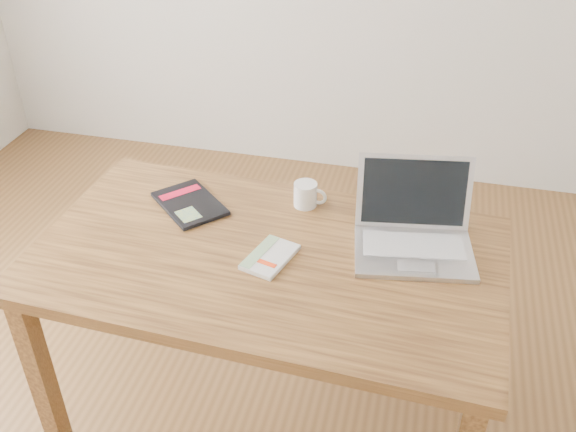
% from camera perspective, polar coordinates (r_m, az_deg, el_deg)
% --- Properties ---
extents(room, '(4.04, 4.04, 2.70)m').
position_cam_1_polar(room, '(1.55, -11.92, 13.15)').
color(room, brown).
rests_on(room, ground).
extents(desk, '(1.40, 0.85, 0.75)m').
position_cam_1_polar(desk, '(1.94, -1.87, -5.42)').
color(desk, brown).
rests_on(desk, ground).
extents(white_guidebook, '(0.15, 0.20, 0.02)m').
position_cam_1_polar(white_guidebook, '(1.85, -1.61, -3.67)').
color(white_guidebook, beige).
rests_on(white_guidebook, desk).
extents(black_guidebook, '(0.29, 0.29, 0.01)m').
position_cam_1_polar(black_guidebook, '(2.11, -8.74, 1.10)').
color(black_guidebook, black).
rests_on(black_guidebook, desk).
extents(laptop, '(0.38, 0.35, 0.24)m').
position_cam_1_polar(laptop, '(1.92, 11.12, -1.28)').
color(laptop, silver).
rests_on(laptop, desk).
extents(coffee_mug, '(0.11, 0.08, 0.08)m').
position_cam_1_polar(coffee_mug, '(2.07, 1.63, 1.96)').
color(coffee_mug, white).
rests_on(coffee_mug, desk).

